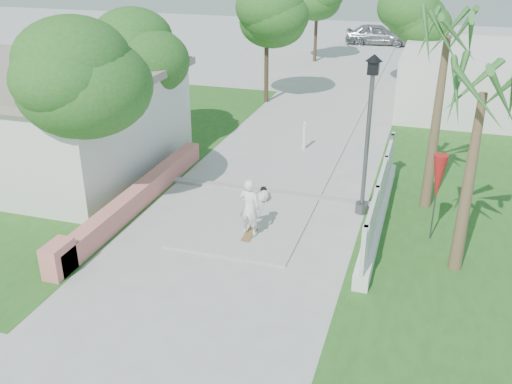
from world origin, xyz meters
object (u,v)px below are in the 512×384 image
at_px(bollard, 304,135).
at_px(dog, 263,195).
at_px(skateboarder, 250,206).
at_px(parked_car, 377,34).
at_px(street_lamp, 368,131).
at_px(patio_umbrella, 438,179).

relative_size(bollard, dog, 1.72).
bearing_deg(skateboarder, parked_car, -83.51).
bearing_deg(bollard, skateboarder, -89.18).
height_order(bollard, parked_car, parked_car).
relative_size(street_lamp, skateboarder, 1.63).
relative_size(street_lamp, dog, 7.02).
xyz_separation_m(skateboarder, dog, (-0.23, 1.98, -0.59)).
xyz_separation_m(bollard, parked_car, (0.01, 22.91, 0.16)).
distance_m(street_lamp, parked_car, 27.59).
bearing_deg(dog, street_lamp, -12.30).
relative_size(patio_umbrella, dog, 3.64).
bearing_deg(patio_umbrella, parked_car, 99.18).
bearing_deg(parked_car, dog, 174.40).
distance_m(street_lamp, dog, 3.58).
distance_m(dog, parked_car, 27.60).
distance_m(skateboarder, parked_car, 29.57).
bearing_deg(street_lamp, dog, -176.38).
bearing_deg(street_lamp, patio_umbrella, -27.76).
xyz_separation_m(bollard, patio_umbrella, (4.60, -5.50, 1.10)).
xyz_separation_m(patio_umbrella, skateboarder, (-4.51, -1.16, -0.86)).
height_order(patio_umbrella, dog, patio_umbrella).
bearing_deg(street_lamp, skateboarder, -140.30).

